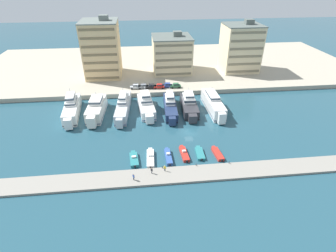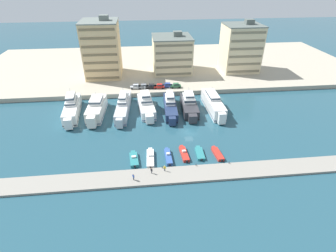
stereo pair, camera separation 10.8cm
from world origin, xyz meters
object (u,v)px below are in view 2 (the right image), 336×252
motorboat_teal_center (200,153)px  yacht_white_far_left (72,108)px  motorboat_blue_mid_left (168,157)px  pedestrian_far_side (151,170)px  yacht_ivory_left (96,109)px  yacht_white_center_left (146,105)px  car_black_mid_left (152,86)px  motorboat_red_center_right (217,154)px  motorboat_red_center_left (184,154)px  pedestrian_near_edge (133,177)px  pedestrian_mid_deck (165,168)px  yacht_charcoal_center_right (189,105)px  car_blue_center (167,85)px  yacht_silver_mid_left (123,106)px  yacht_white_mid_right (213,104)px  car_silver_far_left (136,86)px  motorboat_teal_far_left (134,159)px  car_red_center_left (159,86)px  motorboat_white_left (150,158)px  car_green_center_right (176,85)px  yacht_navy_center (170,105)px  car_grey_left (143,86)px

motorboat_teal_center → yacht_white_far_left: bearing=145.2°
motorboat_blue_mid_left → pedestrian_far_side: pedestrian_far_side is taller
yacht_ivory_left → yacht_white_center_left: size_ratio=0.98×
car_black_mid_left → motorboat_red_center_right: bearing=-70.4°
motorboat_red_center_left → motorboat_blue_mid_left: bearing=-168.2°
pedestrian_near_edge → pedestrian_far_side: pedestrian_near_edge is taller
yacht_white_center_left → pedestrian_mid_deck: yacht_white_center_left is taller
yacht_charcoal_center_right → car_blue_center: size_ratio=4.56×
yacht_white_center_left → pedestrian_near_edge: bearing=-96.7°
pedestrian_mid_deck → motorboat_red_center_left: bearing=48.3°
yacht_silver_mid_left → yacht_white_mid_right: yacht_silver_mid_left is taller
motorboat_blue_mid_left → car_black_mid_left: car_black_mid_left is taller
car_silver_far_left → motorboat_teal_far_left: bearing=-90.7°
car_blue_center → motorboat_blue_mid_left: bearing=-95.6°
car_silver_far_left → motorboat_red_center_right: bearing=-63.6°
car_black_mid_left → pedestrian_mid_deck: bearing=-89.2°
pedestrian_far_side → motorboat_teal_far_left: bearing=125.0°
car_red_center_left → motorboat_white_left: bearing=-97.5°
yacht_white_far_left → pedestrian_near_edge: 40.60m
motorboat_teal_far_left → motorboat_red_center_left: (13.16, 0.91, 0.00)m
car_silver_far_left → car_red_center_left: (9.25, -0.68, 0.00)m
pedestrian_mid_deck → pedestrian_far_side: bearing=-170.5°
yacht_white_far_left → motorboat_teal_far_left: yacht_white_far_left is taller
motorboat_teal_far_left → pedestrian_mid_deck: 9.32m
pedestrian_near_edge → motorboat_teal_far_left: bearing=90.0°
yacht_white_center_left → car_green_center_right: (12.22, 15.33, 0.43)m
yacht_charcoal_center_right → pedestrian_far_side: (-14.67, -32.22, -0.58)m
motorboat_red_center_left → pedestrian_far_side: size_ratio=4.32×
yacht_white_mid_right → car_red_center_left: (-17.34, 17.01, 0.30)m
yacht_charcoal_center_right → car_silver_far_left: 24.94m
yacht_white_center_left → yacht_navy_center: (8.21, -0.90, -0.16)m
yacht_white_center_left → car_black_mid_left: (2.65, 15.57, 0.43)m
yacht_white_mid_right → car_blue_center: (-14.06, 17.64, 0.30)m
car_green_center_right → pedestrian_mid_deck: bearing=-100.5°
motorboat_teal_center → car_silver_far_left: 45.62m
yacht_ivory_left → car_silver_far_left: (12.99, 17.18, 0.32)m
yacht_white_mid_right → motorboat_teal_center: size_ratio=3.39×
motorboat_red_center_left → car_green_center_right: bearing=85.6°
yacht_ivory_left → motorboat_teal_center: yacht_ivory_left is taller
car_grey_left → yacht_charcoal_center_right: bearing=-47.5°
car_black_mid_left → car_blue_center: 6.32m
yacht_silver_mid_left → car_silver_far_left: size_ratio=5.49×
motorboat_teal_far_left → pedestrian_mid_deck: pedestrian_mid_deck is taller
yacht_navy_center → yacht_charcoal_center_right: 6.57m
yacht_ivory_left → yacht_white_mid_right: (39.57, -0.52, 0.02)m
motorboat_red_center_right → pedestrian_near_edge: pedestrian_near_edge is taller
car_black_mid_left → car_blue_center: same height
yacht_silver_mid_left → motorboat_teal_far_left: size_ratio=3.40×
pedestrian_near_edge → yacht_navy_center: bearing=70.1°
pedestrian_mid_deck → pedestrian_far_side: 3.24m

